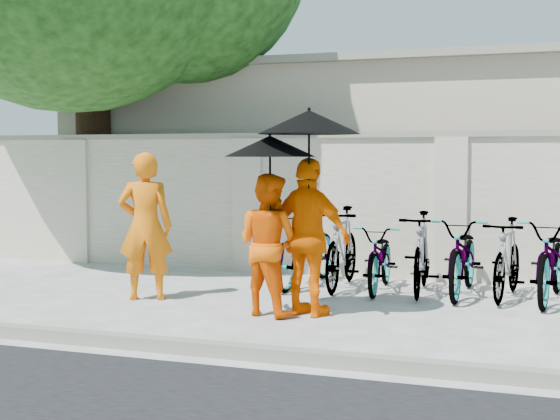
% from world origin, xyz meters
% --- Properties ---
extents(ground, '(80.00, 80.00, 0.00)m').
position_xyz_m(ground, '(0.00, 0.00, 0.00)').
color(ground, silver).
extents(kerb, '(40.00, 0.16, 0.12)m').
position_xyz_m(kerb, '(0.00, -1.70, 0.06)').
color(kerb, gray).
rests_on(kerb, ground).
extents(compound_wall, '(20.00, 0.30, 2.00)m').
position_xyz_m(compound_wall, '(1.00, 3.20, 1.00)').
color(compound_wall, beige).
rests_on(compound_wall, ground).
extents(building_behind, '(14.00, 6.00, 3.20)m').
position_xyz_m(building_behind, '(2.00, 7.00, 1.60)').
color(building_behind, tan).
rests_on(building_behind, ground).
extents(monk_left, '(0.77, 0.65, 1.79)m').
position_xyz_m(monk_left, '(-1.32, 0.49, 0.89)').
color(monk_left, orange).
rests_on(monk_left, ground).
extents(monk_center, '(0.90, 0.80, 1.55)m').
position_xyz_m(monk_center, '(0.39, 0.12, 0.78)').
color(monk_center, '#FF5F04').
rests_on(monk_center, ground).
extents(parasol_center, '(0.99, 0.99, 1.08)m').
position_xyz_m(parasol_center, '(0.44, 0.04, 1.84)').
color(parasol_center, black).
rests_on(parasol_center, ground).
extents(monk_right, '(1.09, 0.71, 1.72)m').
position_xyz_m(monk_right, '(0.83, 0.21, 0.86)').
color(monk_right, '#FF6B00').
rests_on(monk_right, ground).
extents(parasol_right, '(1.10, 1.10, 1.25)m').
position_xyz_m(parasol_right, '(0.85, 0.13, 2.10)').
color(parasol_right, black).
rests_on(parasol_right, ground).
extents(bike_0, '(0.87, 1.99, 1.01)m').
position_xyz_m(bike_0, '(0.21, 2.11, 0.51)').
color(bike_0, gray).
rests_on(bike_0, ground).
extents(bike_1, '(0.58, 1.81, 1.08)m').
position_xyz_m(bike_1, '(0.73, 1.99, 0.54)').
color(bike_1, gray).
rests_on(bike_1, ground).
extents(bike_2, '(0.68, 1.69, 0.87)m').
position_xyz_m(bike_2, '(1.25, 1.99, 0.44)').
color(bike_2, gray).
rests_on(bike_2, ground).
extents(bike_3, '(0.61, 1.76, 1.04)m').
position_xyz_m(bike_3, '(1.77, 1.95, 0.52)').
color(bike_3, gray).
rests_on(bike_3, ground).
extents(bike_4, '(0.71, 1.90, 0.99)m').
position_xyz_m(bike_4, '(2.29, 2.01, 0.50)').
color(bike_4, gray).
rests_on(bike_4, ground).
extents(bike_5, '(0.66, 1.69, 0.99)m').
position_xyz_m(bike_5, '(2.81, 1.95, 0.49)').
color(bike_5, gray).
rests_on(bike_5, ground).
extents(bike_6, '(0.89, 1.98, 1.00)m').
position_xyz_m(bike_6, '(3.33, 1.93, 0.50)').
color(bike_6, gray).
rests_on(bike_6, ground).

